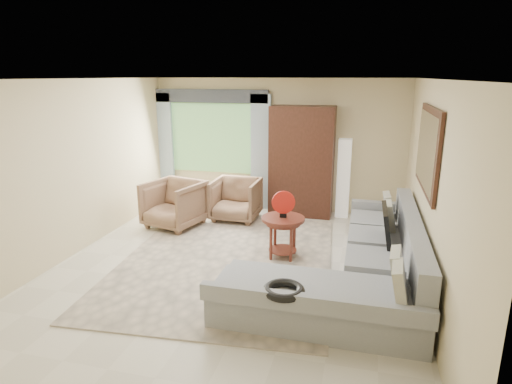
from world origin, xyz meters
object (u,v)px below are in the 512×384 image
(coffee_table, at_px, (283,237))
(armchair_right, at_px, (236,200))
(armoire, at_px, (302,161))
(potted_plant, at_px, (160,198))
(floor_lamp, at_px, (344,178))
(armchair_left, at_px, (174,204))
(tv_screen, at_px, (387,225))
(sectional_sofa, at_px, (363,269))

(coffee_table, relative_size, armchair_right, 0.74)
(armoire, bearing_deg, potted_plant, -171.66)
(potted_plant, bearing_deg, floor_lamp, 7.45)
(armchair_left, bearing_deg, floor_lamp, 40.11)
(tv_screen, relative_size, armchair_left, 0.80)
(armchair_left, relative_size, armoire, 0.44)
(tv_screen, bearing_deg, armchair_left, 162.97)
(tv_screen, xyz_separation_m, armchair_left, (-3.59, 1.10, -0.30))
(armchair_left, xyz_separation_m, armchair_right, (0.96, 0.64, -0.03))
(coffee_table, xyz_separation_m, floor_lamp, (0.74, 2.23, 0.42))
(tv_screen, distance_m, coffee_table, 1.51)
(floor_lamp, bearing_deg, tv_screen, -74.07)
(floor_lamp, bearing_deg, armchair_left, -154.91)
(tv_screen, relative_size, coffee_table, 1.16)
(coffee_table, relative_size, potted_plant, 1.31)
(armchair_left, bearing_deg, potted_plant, 144.63)
(sectional_sofa, distance_m, coffee_table, 1.38)
(sectional_sofa, distance_m, armchair_right, 3.26)
(sectional_sofa, xyz_separation_m, floor_lamp, (-0.43, 2.96, 0.47))
(sectional_sofa, bearing_deg, potted_plant, 148.48)
(sectional_sofa, bearing_deg, armchair_right, 136.48)
(armchair_right, relative_size, potted_plant, 1.78)
(armchair_right, relative_size, armoire, 0.41)
(tv_screen, xyz_separation_m, floor_lamp, (-0.70, 2.45, 0.03))
(armchair_left, bearing_deg, coffee_table, -7.22)
(armchair_right, bearing_deg, tv_screen, -32.89)
(armchair_left, bearing_deg, sectional_sofa, -10.75)
(potted_plant, bearing_deg, armchair_right, -8.09)
(armchair_right, bearing_deg, floor_lamp, 20.86)
(tv_screen, bearing_deg, armchair_right, 146.52)
(tv_screen, height_order, floor_lamp, floor_lamp)
(armoire, distance_m, floor_lamp, 0.86)
(armchair_left, height_order, floor_lamp, floor_lamp)
(potted_plant, distance_m, armoire, 2.96)
(coffee_table, bearing_deg, armoire, 91.58)
(armchair_left, distance_m, armoire, 2.54)
(tv_screen, bearing_deg, potted_plant, 155.37)
(armchair_right, xyz_separation_m, floor_lamp, (1.93, 0.71, 0.36))
(tv_screen, bearing_deg, armoire, 122.09)
(coffee_table, height_order, armchair_left, armchair_left)
(sectional_sofa, xyz_separation_m, armoire, (-1.23, 2.90, 0.77))
(armchair_left, distance_m, armchair_right, 1.15)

